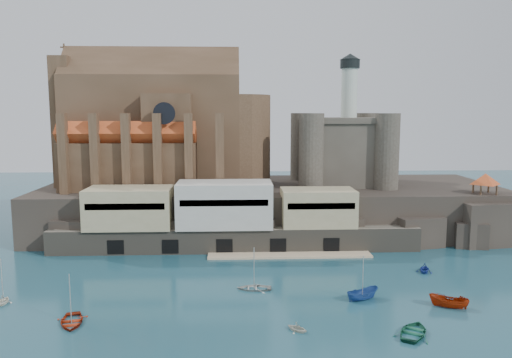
{
  "coord_description": "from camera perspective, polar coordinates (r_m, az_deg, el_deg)",
  "views": [
    {
      "loc": [
        -7.82,
        -70.64,
        26.25
      ],
      "look_at": [
        -3.63,
        32.0,
        12.43
      ],
      "focal_mm": 35.0,
      "sensor_mm": 36.0,
      "label": 1
    }
  ],
  "objects": [
    {
      "name": "promontory",
      "position": [
        112.31,
        1.6,
        -3.28
      ],
      "size": [
        100.0,
        36.0,
        10.0
      ],
      "color": "black",
      "rests_on": "ground"
    },
    {
      "name": "boat_3",
      "position": [
        65.0,
        17.6,
        -16.53
      ],
      "size": [
        4.34,
        3.38,
        6.08
      ],
      "primitive_type": "imported",
      "rotation": [
        0.0,
        0.0,
        2.58
      ],
      "color": "#1D6348",
      "rests_on": "ground"
    },
    {
      "name": "ground",
      "position": [
        75.76,
        3.83,
        -12.63
      ],
      "size": [
        300.0,
        300.0,
        0.0
      ],
      "primitive_type": "plane",
      "color": "#184352",
      "rests_on": "ground"
    },
    {
      "name": "boat_5",
      "position": [
        74.43,
        21.14,
        -13.52
      ],
      "size": [
        2.61,
        2.58,
        5.18
      ],
      "primitive_type": "imported",
      "rotation": [
        0.0,
        0.0,
        4.31
      ],
      "color": "#982707",
      "rests_on": "ground"
    },
    {
      "name": "quay",
      "position": [
        95.89,
        -3.71,
        -4.5
      ],
      "size": [
        70.0,
        12.0,
        13.05
      ],
      "color": "#665F51",
      "rests_on": "ground"
    },
    {
      "name": "boat_0",
      "position": [
        68.91,
        -20.33,
        -15.22
      ],
      "size": [
        4.25,
        2.1,
        5.73
      ],
      "primitive_type": "imported",
      "rotation": [
        0.0,
        0.0,
        0.23
      ],
      "color": "#A0280E",
      "rests_on": "ground"
    },
    {
      "name": "church",
      "position": [
        113.74,
        -10.63,
        5.46
      ],
      "size": [
        47.0,
        25.93,
        30.51
      ],
      "color": "#493322",
      "rests_on": "promontory"
    },
    {
      "name": "boat_1",
      "position": [
        63.15,
        4.72,
        -16.92
      ],
      "size": [
        2.68,
        2.76,
        2.77
      ],
      "primitive_type": "imported",
      "rotation": [
        0.0,
        0.0,
        0.85
      ],
      "color": "beige",
      "rests_on": "ground"
    },
    {
      "name": "pavilion",
      "position": [
        109.56,
        24.73,
        -0.13
      ],
      "size": [
        6.4,
        6.4,
        5.4
      ],
      "color": "#493322",
      "rests_on": "rock_outcrop"
    },
    {
      "name": "boat_2",
      "position": [
        73.89,
        12.05,
        -13.32
      ],
      "size": [
        2.6,
        2.57,
        5.16
      ],
      "primitive_type": "imported",
      "rotation": [
        0.0,
        0.0,
        1.98
      ],
      "color": "#23488D",
      "rests_on": "ground"
    },
    {
      "name": "boat_6",
      "position": [
        76.18,
        -0.23,
        -12.49
      ],
      "size": [
        1.3,
        3.74,
        5.15
      ],
      "primitive_type": "imported",
      "rotation": [
        0.0,
        0.0,
        4.65
      ],
      "color": "beige",
      "rests_on": "ground"
    },
    {
      "name": "castle_keep",
      "position": [
        114.51,
        9.73,
        3.58
      ],
      "size": [
        21.2,
        21.2,
        29.3
      ],
      "color": "#433D34",
      "rests_on": "promontory"
    },
    {
      "name": "boat_4",
      "position": [
        79.07,
        -26.88,
        -12.58
      ],
      "size": [
        2.61,
        1.63,
        2.97
      ],
      "primitive_type": "imported",
      "rotation": [
        0.0,
        0.0,
        3.17
      ],
      "color": "white",
      "rests_on": "ground"
    },
    {
      "name": "rock_outcrop",
      "position": [
        110.83,
        24.52,
        -4.61
      ],
      "size": [
        14.5,
        10.5,
        8.7
      ],
      "color": "black",
      "rests_on": "ground"
    },
    {
      "name": "boat_7",
      "position": [
        88.32,
        18.68,
        -10.04
      ],
      "size": [
        3.49,
        2.97,
        3.47
      ],
      "primitive_type": "imported",
      "rotation": [
        0.0,
        0.0,
        5.82
      ],
      "color": "navy",
      "rests_on": "ground"
    }
  ]
}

